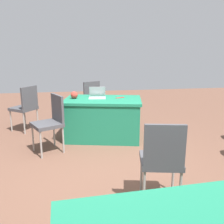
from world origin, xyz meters
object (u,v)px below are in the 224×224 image
chair_tucked_right (51,120)px  chair_aisle (26,105)px  chair_back_row (162,157)px  scissors_red (120,98)px  yarn_ball (74,95)px  laptop_silver (97,96)px  table_foreground (103,118)px  chair_tucked_left (89,98)px

chair_tucked_right → chair_aisle: 1.34m
chair_back_row → scissors_red: chair_back_row is taller
chair_tucked_right → yarn_ball: size_ratio=7.05×
yarn_ball → scissors_red: yarn_ball is taller
chair_back_row → yarn_ball: (0.89, -2.38, 0.28)m
chair_tucked_right → yarn_ball: chair_tucked_right is taller
laptop_silver → yarn_ball: 0.44m
scissors_red → chair_tucked_right: bearing=2.5°
table_foreground → laptop_silver: laptop_silver is taller
yarn_ball → chair_tucked_right: bearing=57.7°
chair_tucked_right → table_foreground: bearing=-87.7°
table_foreground → chair_aisle: bearing=-23.8°
chair_tucked_left → scissors_red: bearing=-91.6°
table_foreground → chair_tucked_left: (0.17, -1.25, 0.17)m
chair_tucked_left → scissors_red: (-0.51, 1.20, 0.22)m
table_foreground → scissors_red: size_ratio=8.90×
chair_back_row → chair_aisle: bearing=134.7°
table_foreground → chair_tucked_left: 1.28m
table_foreground → chair_aisle: 1.69m
chair_tucked_right → laptop_silver: (-0.84, -0.64, 0.26)m
table_foreground → chair_aisle: (1.54, -0.68, 0.16)m
table_foreground → scissors_red: 0.52m
table_foreground → chair_back_row: size_ratio=1.65×
chair_tucked_left → laptop_silver: laptop_silver is taller
table_foreground → laptop_silver: bearing=-51.0°
yarn_ball → scissors_red: bearing=175.4°
table_foreground → yarn_ball: size_ratio=11.74×
chair_aisle → chair_back_row: 3.50m
chair_aisle → yarn_ball: chair_aisle is taller
scissors_red → yarn_ball: bearing=-26.1°
yarn_ball → scissors_red: (-0.88, 0.07, -0.06)m
chair_aisle → scissors_red: chair_aisle is taller
chair_aisle → scissors_red: 2.00m
chair_aisle → chair_back_row: (-1.90, 2.94, 0.01)m
chair_back_row → laptop_silver: laptop_silver is taller
chair_back_row → scissors_red: bearing=102.2°
chair_tucked_left → chair_back_row: (-0.53, 3.51, 0.00)m
laptop_silver → yarn_ball: size_ratio=2.56×
chair_tucked_right → chair_tucked_left: bearing=-50.1°
chair_aisle → chair_back_row: bearing=-110.4°
chair_tucked_right → scissors_red: 1.42m
table_foreground → yarn_ball: bearing=-12.5°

